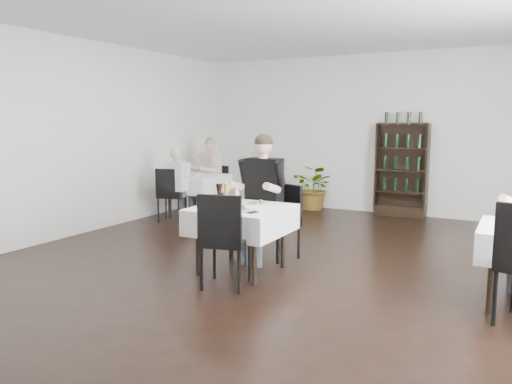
% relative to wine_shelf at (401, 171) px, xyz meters
% --- Properties ---
extents(room_shell, '(9.00, 9.00, 9.00)m').
position_rel_wine_shelf_xyz_m(room_shell, '(-0.60, -4.31, 0.65)').
color(room_shell, black).
rests_on(room_shell, ground).
extents(wine_shelf, '(0.90, 0.28, 1.75)m').
position_rel_wine_shelf_xyz_m(wine_shelf, '(0.00, 0.00, 0.00)').
color(wine_shelf, black).
rests_on(wine_shelf, ground).
extents(main_table, '(1.03, 1.03, 0.77)m').
position_rel_wine_shelf_xyz_m(main_table, '(-0.90, -4.31, -0.23)').
color(main_table, black).
rests_on(main_table, ground).
extents(left_table, '(0.98, 0.98, 0.77)m').
position_rel_wine_shelf_xyz_m(left_table, '(-3.30, -1.81, -0.23)').
color(left_table, black).
rests_on(left_table, ground).
extents(potted_tree, '(0.89, 0.80, 0.89)m').
position_rel_wine_shelf_xyz_m(potted_tree, '(-1.64, -0.13, -0.40)').
color(potted_tree, '#2C6021').
rests_on(potted_tree, ground).
extents(main_chair_far, '(0.56, 0.56, 0.95)m').
position_rel_wine_shelf_xyz_m(main_chair_far, '(-0.74, -3.54, -0.31)').
color(main_chair_far, black).
rests_on(main_chair_far, ground).
extents(main_chair_near, '(0.56, 0.57, 1.02)m').
position_rel_wine_shelf_xyz_m(main_chair_near, '(-0.76, -4.94, -0.26)').
color(main_chair_near, black).
rests_on(main_chair_near, ground).
extents(left_chair_far, '(0.50, 0.51, 0.88)m').
position_rel_wine_shelf_xyz_m(left_chair_far, '(-3.35, -1.02, -0.35)').
color(left_chair_far, black).
rests_on(left_chair_far, ground).
extents(left_chair_near, '(0.54, 0.54, 0.94)m').
position_rel_wine_shelf_xyz_m(left_chair_near, '(-3.42, -2.41, -0.31)').
color(left_chair_near, black).
rests_on(left_chair_near, ground).
extents(diner_main, '(0.60, 0.60, 1.60)m').
position_rel_wine_shelf_xyz_m(diner_main, '(-0.94, -3.77, 0.08)').
color(diner_main, '#3A3A41').
rests_on(diner_main, ground).
extents(diner_left_far, '(0.63, 0.67, 1.43)m').
position_rel_wine_shelf_xyz_m(diner_left_far, '(-3.41, -1.26, -0.02)').
color(diner_left_far, '#3A3A41').
rests_on(diner_left_far, ground).
extents(diner_left_near, '(0.50, 0.51, 1.31)m').
position_rel_wine_shelf_xyz_m(diner_left_near, '(-3.31, -2.33, -0.09)').
color(diner_left_near, '#3A3A41').
rests_on(diner_left_near, ground).
extents(plate_far, '(0.26, 0.26, 0.07)m').
position_rel_wine_shelf_xyz_m(plate_far, '(-0.81, -4.13, -0.06)').
color(plate_far, white).
rests_on(plate_far, main_table).
extents(plate_near, '(0.28, 0.28, 0.07)m').
position_rel_wine_shelf_xyz_m(plate_near, '(-0.80, -4.56, -0.06)').
color(plate_near, white).
rests_on(plate_near, main_table).
extents(pilsner_dark, '(0.08, 0.08, 0.33)m').
position_rel_wine_shelf_xyz_m(pilsner_dark, '(-1.15, -4.39, 0.06)').
color(pilsner_dark, black).
rests_on(pilsner_dark, main_table).
extents(pilsner_lager, '(0.07, 0.07, 0.30)m').
position_rel_wine_shelf_xyz_m(pilsner_lager, '(-1.15, -4.24, 0.05)').
color(pilsner_lager, '#B67C2E').
rests_on(pilsner_lager, main_table).
extents(coke_bottle, '(0.06, 0.06, 0.22)m').
position_rel_wine_shelf_xyz_m(coke_bottle, '(-0.97, -4.31, 0.01)').
color(coke_bottle, silver).
rests_on(coke_bottle, main_table).
extents(napkin_cutlery, '(0.19, 0.17, 0.02)m').
position_rel_wine_shelf_xyz_m(napkin_cutlery, '(-0.65, -4.57, -0.07)').
color(napkin_cutlery, black).
rests_on(napkin_cutlery, main_table).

